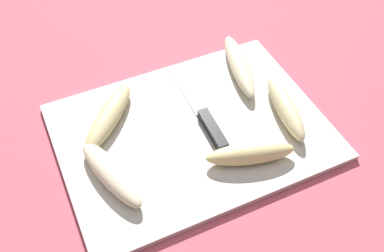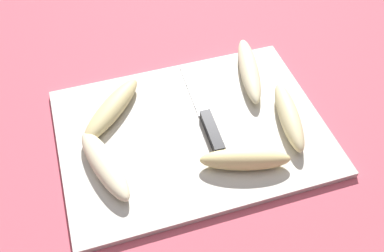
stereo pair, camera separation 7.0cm
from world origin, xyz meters
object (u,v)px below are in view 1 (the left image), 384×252
object	(u,v)px
banana_soft_right	(285,107)
banana_spotted_left	(109,117)
banana_golden_short	(250,153)
knife	(207,120)
banana_bright_far	(111,174)
banana_pale_long	(239,65)

from	to	relation	value
banana_soft_right	banana_spotted_left	distance (m)	0.33
banana_golden_short	banana_soft_right	bearing A→B (deg)	30.50
knife	banana_bright_far	xyz separation A→B (m)	(-0.20, -0.05, 0.01)
banana_golden_short	banana_spotted_left	xyz separation A→B (m)	(-0.20, 0.19, -0.00)
banana_soft_right	banana_golden_short	world-z (taller)	banana_soft_right
banana_pale_long	knife	bearing A→B (deg)	-140.38
banana_soft_right	banana_golden_short	bearing A→B (deg)	-149.50
knife	banana_golden_short	xyz separation A→B (m)	(0.03, -0.11, 0.01)
banana_spotted_left	banana_pale_long	world-z (taller)	banana_pale_long
knife	banana_soft_right	xyz separation A→B (m)	(0.14, -0.04, 0.01)
banana_spotted_left	banana_pale_long	xyz separation A→B (m)	(0.29, 0.02, 0.00)
banana_soft_right	banana_spotted_left	bearing A→B (deg)	158.90
knife	banana_pale_long	distance (m)	0.16
banana_pale_long	banana_bright_far	bearing A→B (deg)	-155.38
banana_soft_right	banana_pale_long	bearing A→B (deg)	98.29
banana_soft_right	banana_bright_far	distance (m)	0.35
banana_bright_far	banana_pale_long	size ratio (longest dim) A/B	0.89
knife	banana_soft_right	world-z (taller)	banana_soft_right
banana_soft_right	banana_golden_short	distance (m)	0.13
knife	banana_soft_right	bearing A→B (deg)	-13.81
banana_soft_right	banana_spotted_left	xyz separation A→B (m)	(-0.31, 0.12, -0.00)
banana_golden_short	banana_bright_far	xyz separation A→B (m)	(-0.23, 0.06, -0.00)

